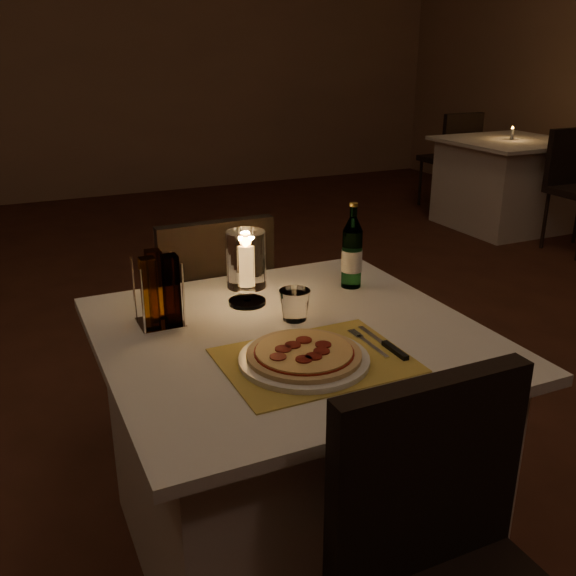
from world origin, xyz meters
name	(u,v)px	position (x,y,z in m)	size (l,w,h in m)	color
floor	(299,467)	(0.00, 0.00, -0.01)	(8.00, 10.00, 0.02)	#442116
wall_back	(72,42)	(0.00, 5.01, 1.50)	(8.00, 0.02, 3.00)	#926E55
main_table	(291,446)	(-0.21, -0.37, 0.37)	(1.00, 1.00, 0.74)	silver
chair_near	(454,570)	(-0.21, -1.09, 0.55)	(0.42, 0.42, 0.90)	black
chair_far	(210,306)	(-0.21, 0.34, 0.55)	(0.42, 0.42, 0.90)	black
placemat	(315,360)	(-0.23, -0.55, 0.74)	(0.45, 0.34, 0.00)	gold
plate	(304,359)	(-0.26, -0.55, 0.75)	(0.32, 0.32, 0.01)	white
pizza	(304,353)	(-0.26, -0.55, 0.77)	(0.28, 0.28, 0.02)	#D8B77F
fork	(366,341)	(-0.07, -0.52, 0.75)	(0.02, 0.18, 0.00)	silver
knife	(390,347)	(-0.03, -0.58, 0.75)	(0.02, 0.22, 0.01)	black
tumbler	(295,305)	(-0.17, -0.30, 0.78)	(0.09, 0.09, 0.09)	white
water_bottle	(352,254)	(0.11, -0.13, 0.85)	(0.07, 0.07, 0.27)	#50965E
hurricane_candle	(246,262)	(-0.24, -0.13, 0.87)	(0.12, 0.12, 0.22)	white
cruet_caddy	(159,292)	(-0.52, -0.18, 0.84)	(0.12, 0.12, 0.21)	white
neighbor_table_right	(506,183)	(3.07, 2.32, 0.37)	(1.00, 1.00, 0.74)	silver
neighbor_chair_rb	(454,151)	(3.07, 3.03, 0.55)	(0.42, 0.42, 0.90)	black
neighbor_candle_right	(512,134)	(3.07, 2.32, 0.79)	(0.03, 0.03, 0.11)	white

